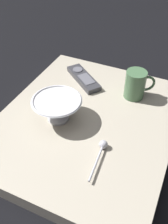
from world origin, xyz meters
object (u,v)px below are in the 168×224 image
at_px(cereal_bowl, 57,108).
at_px(tv_remote_near, 83,78).
at_px(coffee_mug, 136,84).
at_px(teaspoon, 102,148).

distance_m(cereal_bowl, tv_remote_near, 0.23).
relative_size(coffee_mug, tv_remote_near, 0.57).
bearing_deg(coffee_mug, tv_remote_near, 86.51).
distance_m(teaspoon, tv_remote_near, 0.35).
height_order(cereal_bowl, coffee_mug, coffee_mug).
bearing_deg(cereal_bowl, tv_remote_near, 4.01).
bearing_deg(coffee_mug, teaspoon, 177.84).
relative_size(cereal_bowl, teaspoon, 1.11).
relative_size(cereal_bowl, coffee_mug, 1.57).
distance_m(cereal_bowl, coffee_mug, 0.29).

